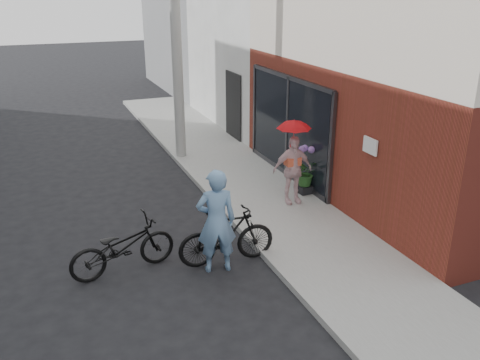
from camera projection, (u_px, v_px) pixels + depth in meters
ground at (217, 269)px, 8.85m from camera, size 80.00×80.00×0.00m
sidewalk at (275, 205)px, 11.30m from camera, size 2.20×24.00×0.12m
curb at (226, 213)px, 10.89m from camera, size 0.12×24.00×0.12m
brick_building at (470, 59)px, 12.06m from camera, size 8.09×8.00×6.00m
plaster_building at (320, 20)px, 17.92m from camera, size 8.00×6.00×7.00m
east_building_far at (244, 11)px, 23.97m from camera, size 8.00×8.00×7.00m
utility_pole at (176, 32)px, 13.17m from camera, size 0.28×0.28×7.00m
officer at (216, 221)px, 8.52m from camera, size 0.74×0.55×1.85m
bike_left at (123, 247)px, 8.61m from camera, size 1.91×0.92×0.96m
bike_right at (227, 236)px, 8.88m from camera, size 1.76×0.61×1.04m
kimono_woman at (292, 170)px, 11.02m from camera, size 0.92×0.46×1.52m
parasol at (294, 122)px, 10.64m from camera, size 0.70×0.70×0.62m
planter at (305, 189)px, 11.79m from camera, size 0.36×0.36×0.18m
potted_plant at (306, 173)px, 11.65m from camera, size 0.56×0.48×0.62m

